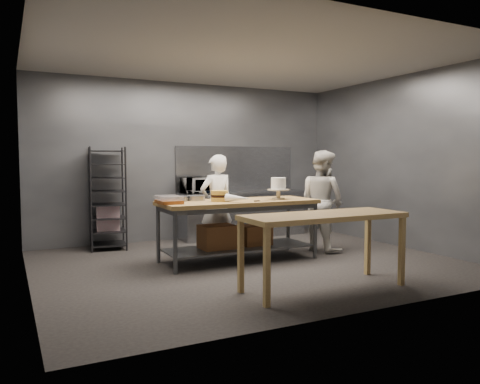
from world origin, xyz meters
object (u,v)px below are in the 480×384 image
Objects in this scene: chef_behind at (217,204)px; frosted_cake_stand at (278,186)px; speed_rack at (108,199)px; chef_right at (322,201)px; layer_cake at (220,196)px; microwave at (197,185)px; work_table at (236,223)px; near_counter at (324,221)px.

frosted_cake_stand is (0.72, -0.76, 0.32)m from chef_behind.
speed_rack reaches higher than chef_right.
frosted_cake_stand is at bearing -5.28° from layer_cake.
microwave is (-1.53, 1.86, 0.21)m from chef_right.
layer_cake reaches higher than work_table.
speed_rack is at bearing 138.49° from frosted_cake_stand.
work_table is at bearing 170.29° from frosted_cake_stand.
near_counter is at bearing -64.31° from speed_rack.
work_table reaches higher than near_counter.
microwave is 2.15× the size of layer_cake.
chef_behind is 1.33m from microwave.
layer_cake is (-0.53, 1.84, 0.19)m from near_counter.
chef_behind is 0.74m from layer_cake.
work_table is at bearing 81.09° from chef_right.
microwave is (0.17, 1.29, 0.24)m from chef_behind.
chef_behind reaches higher than microwave.
near_counter is 1.14× the size of speed_rack.
speed_rack is at bearing -177.26° from microwave.
layer_cake is at bearing 174.72° from frosted_cake_stand.
chef_behind is at bearing 60.05° from chef_right.
speed_rack is at bearing 115.69° from near_counter.
work_table is 7.06× the size of frosted_cake_stand.
chef_behind is 1.09m from frosted_cake_stand.
speed_rack is 1.08× the size of chef_behind.
speed_rack is 1.94m from chef_behind.
near_counter is at bearing -82.84° from work_table.
chef_right is (1.41, 1.94, 0.03)m from near_counter.
frosted_cake_stand is (0.55, -2.05, 0.08)m from microwave.
frosted_cake_stand reaches higher than near_counter.
chef_behind is 4.75× the size of frosted_cake_stand.
work_table is 1.42× the size of chef_right.
chef_right is at bearing -50.51° from microwave.
work_table is 1.67m from chef_right.
microwave is (1.67, 0.08, 0.19)m from speed_rack.
work_table is 9.52× the size of layer_cake.
frosted_cake_stand is (-0.98, -0.19, 0.29)m from chef_right.
chef_right is (1.70, -0.56, 0.04)m from chef_behind.
frosted_cake_stand is at bearing -41.51° from speed_rack.
chef_behind is at bearing -38.84° from speed_rack.
frosted_cake_stand is 1.35× the size of layer_cake.
frosted_cake_stand is at bearing 89.47° from chef_right.
near_counter is at bearing 132.35° from chef_right.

